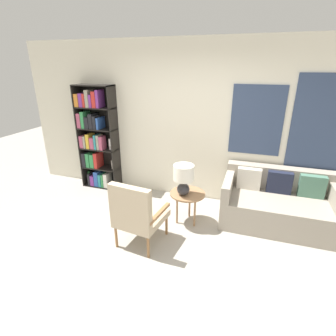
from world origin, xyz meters
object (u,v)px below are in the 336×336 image
couch (277,204)px  side_table (187,196)px  bookshelf (95,140)px  table_lamp (184,177)px  armchair (136,213)px

couch → side_table: couch is taller
couch → side_table: size_ratio=3.04×
bookshelf → table_lamp: bearing=-22.4°
side_table → table_lamp: bearing=-123.8°
bookshelf → table_lamp: bookshelf is taller
armchair → side_table: size_ratio=1.78×
armchair → table_lamp: (0.43, 0.70, 0.28)m
armchair → side_table: 0.91m
side_table → table_lamp: size_ratio=1.13×
armchair → couch: size_ratio=0.58×
bookshelf → side_table: bearing=-20.0°
armchair → side_table: (0.48, 0.77, -0.06)m
bookshelf → couch: bookshelf is taller
armchair → table_lamp: 0.87m
bookshelf → armchair: (1.52, -1.50, -0.45)m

